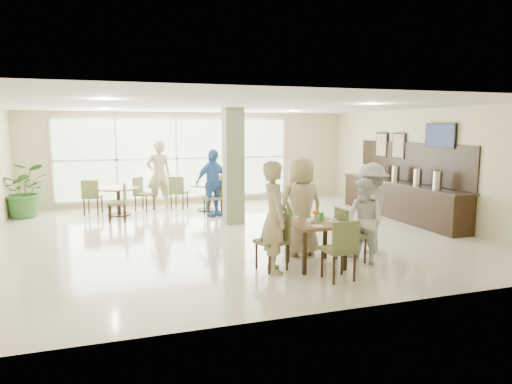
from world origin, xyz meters
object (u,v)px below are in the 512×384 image
object	(u,v)px
round_table_left	(118,194)
teen_standing	(371,208)
round_table_right	(207,191)
adult_standing	(159,175)
adult_a	(213,183)
main_table	(316,229)
buffet_counter	(400,197)
teen_right	(365,221)
teen_left	(274,217)
teen_far	(301,206)
potted_plant	(25,190)
adult_b	(233,182)

from	to	relation	value
round_table_left	teen_standing	bearing A→B (deg)	-50.04
round_table_right	adult_standing	bearing A→B (deg)	151.85
round_table_right	adult_a	distance (m)	0.96
main_table	buffet_counter	distance (m)	5.04
round_table_right	teen_right	distance (m)	6.05
round_table_left	round_table_right	size ratio (longest dim) A/B	1.11
round_table_right	teen_left	size ratio (longest dim) A/B	0.56
teen_far	main_table	bearing A→B (deg)	82.28
teen_left	adult_standing	distance (m)	6.61
main_table	potted_plant	distance (m)	8.22
teen_standing	adult_b	distance (m)	5.37
main_table	teen_left	xyz separation A→B (m)	(-0.76, -0.06, 0.26)
teen_far	teen_standing	distance (m)	1.35
teen_standing	round_table_left	bearing A→B (deg)	-97.27
adult_standing	main_table	bearing A→B (deg)	97.74
round_table_left	teen_right	distance (m)	7.07
main_table	teen_right	xyz separation A→B (m)	(0.89, -0.08, 0.09)
teen_left	buffet_counter	bearing A→B (deg)	-50.21
main_table	teen_far	size ratio (longest dim) A/B	0.47
teen_left	teen_far	world-z (taller)	teen_far
potted_plant	adult_a	world-z (taller)	adult_a
teen_left	round_table_left	bearing A→B (deg)	26.53
potted_plant	teen_right	bearing A→B (deg)	-45.17
round_table_left	buffet_counter	bearing A→B (deg)	-20.63
main_table	round_table_right	size ratio (longest dim) A/B	0.85
potted_plant	main_table	bearing A→B (deg)	-49.19
buffet_counter	teen_standing	world-z (taller)	buffet_counter
main_table	teen_far	xyz separation A→B (m)	(0.05, 0.74, 0.26)
teen_left	adult_b	size ratio (longest dim) A/B	1.13
adult_b	round_table_right	bearing A→B (deg)	-77.37
teen_standing	adult_a	xyz separation A→B (m)	(-2.05, 4.37, 0.04)
potted_plant	teen_standing	size ratio (longest dim) A/B	0.85
buffet_counter	adult_standing	world-z (taller)	adult_standing
round_table_left	teen_left	size ratio (longest dim) A/B	0.62
buffet_counter	teen_left	bearing A→B (deg)	-145.42
round_table_right	potted_plant	size ratio (longest dim) A/B	0.71
adult_a	adult_standing	xyz separation A→B (m)	(-1.22, 1.57, 0.10)
teen_far	teen_left	bearing A→B (deg)	40.31
potted_plant	adult_b	distance (m)	5.52
main_table	teen_far	distance (m)	0.78
main_table	potted_plant	world-z (taller)	potted_plant
teen_standing	main_table	bearing A→B (deg)	-26.92
teen_standing	adult_b	world-z (taller)	teen_standing
potted_plant	adult_standing	distance (m)	3.49
main_table	round_table_right	xyz separation A→B (m)	(-0.62, 5.78, -0.09)
teen_standing	teen_right	bearing A→B (deg)	3.10
round_table_left	potted_plant	xyz separation A→B (m)	(-2.32, 0.43, 0.14)
main_table	teen_far	world-z (taller)	teen_far
buffet_counter	teen_right	xyz separation A→B (m)	(-3.03, -3.25, 0.18)
adult_a	adult_standing	world-z (taller)	adult_standing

